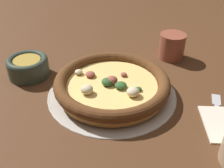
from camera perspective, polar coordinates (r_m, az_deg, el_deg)
ground_plane at (r=0.71m, az=0.00°, el=-2.00°), size 3.00×3.00×0.00m
pizza_tray at (r=0.71m, az=0.00°, el=-1.76°), size 0.34×0.34×0.01m
pizza at (r=0.69m, az=-0.02°, el=-0.02°), size 0.31×0.31×0.05m
bowl_near at (r=0.81m, az=-17.82°, el=3.76°), size 0.12×0.12×0.06m
drinking_cup at (r=0.88m, az=12.90°, el=8.05°), size 0.08×0.08×0.08m
fork at (r=0.70m, az=21.95°, el=-5.44°), size 0.14×0.12×0.00m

